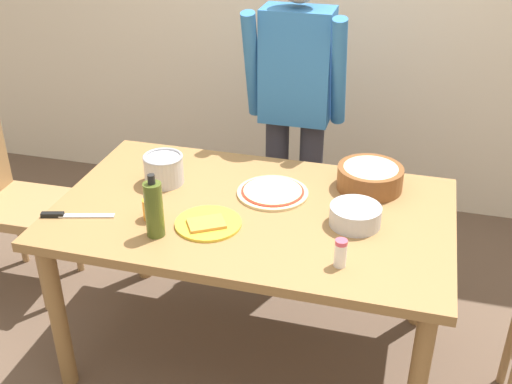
# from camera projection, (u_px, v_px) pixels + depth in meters

# --- Properties ---
(ground) EXTENTS (8.00, 8.00, 0.00)m
(ground) POSITION_uv_depth(u_px,v_px,m) (253.00, 349.00, 2.92)
(ground) COLOR brown
(dining_table) EXTENTS (1.60, 0.96, 0.76)m
(dining_table) POSITION_uv_depth(u_px,v_px,m) (253.00, 227.00, 2.60)
(dining_table) COLOR olive
(dining_table) RESTS_ON ground
(person_cook) EXTENTS (0.49, 0.25, 1.62)m
(person_cook) POSITION_uv_depth(u_px,v_px,m) (296.00, 102.00, 3.10)
(person_cook) COLOR #2D2D38
(person_cook) RESTS_ON ground
(chair_wooden_left) EXTENTS (0.41, 0.41, 0.95)m
(chair_wooden_left) POSITION_uv_depth(u_px,v_px,m) (6.00, 194.00, 3.11)
(chair_wooden_left) COLOR #A37A4C
(chair_wooden_left) RESTS_ON ground
(pizza_raw_on_board) EXTENTS (0.30, 0.30, 0.02)m
(pizza_raw_on_board) POSITION_uv_depth(u_px,v_px,m) (273.00, 192.00, 2.65)
(pizza_raw_on_board) COLOR beige
(pizza_raw_on_board) RESTS_ON dining_table
(plate_with_slice) EXTENTS (0.26, 0.26, 0.02)m
(plate_with_slice) POSITION_uv_depth(u_px,v_px,m) (208.00, 223.00, 2.44)
(plate_with_slice) COLOR gold
(plate_with_slice) RESTS_ON dining_table
(popcorn_bowl) EXTENTS (0.28, 0.28, 0.11)m
(popcorn_bowl) POSITION_uv_depth(u_px,v_px,m) (370.00, 175.00, 2.68)
(popcorn_bowl) COLOR brown
(popcorn_bowl) RESTS_ON dining_table
(mixing_bowl_steel) EXTENTS (0.20, 0.20, 0.08)m
(mixing_bowl_steel) POSITION_uv_depth(u_px,v_px,m) (355.00, 216.00, 2.43)
(mixing_bowl_steel) COLOR #B7B7BC
(mixing_bowl_steel) RESTS_ON dining_table
(olive_oil_bottle) EXTENTS (0.07, 0.07, 0.26)m
(olive_oil_bottle) POSITION_uv_depth(u_px,v_px,m) (154.00, 209.00, 2.33)
(olive_oil_bottle) COLOR #47561E
(olive_oil_bottle) RESTS_ON dining_table
(steel_pot) EXTENTS (0.17, 0.17, 0.13)m
(steel_pot) POSITION_uv_depth(u_px,v_px,m) (164.00, 169.00, 2.72)
(steel_pot) COLOR #B7B7BC
(steel_pot) RESTS_ON dining_table
(cup_orange) EXTENTS (0.07, 0.07, 0.08)m
(cup_orange) POSITION_uv_depth(u_px,v_px,m) (152.00, 209.00, 2.47)
(cup_orange) COLOR orange
(cup_orange) RESTS_ON dining_table
(salt_shaker) EXTENTS (0.04, 0.04, 0.11)m
(salt_shaker) POSITION_uv_depth(u_px,v_px,m) (341.00, 253.00, 2.18)
(salt_shaker) COLOR white
(salt_shaker) RESTS_ON dining_table
(chef_knife) EXTENTS (0.29, 0.10, 0.02)m
(chef_knife) POSITION_uv_depth(u_px,v_px,m) (69.00, 215.00, 2.50)
(chef_knife) COLOR silver
(chef_knife) RESTS_ON dining_table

